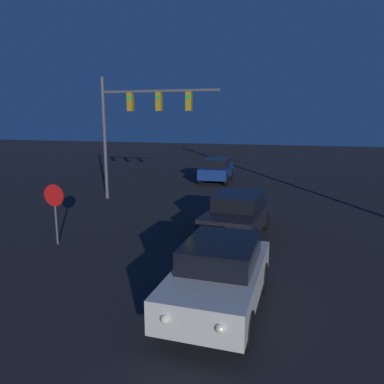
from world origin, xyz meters
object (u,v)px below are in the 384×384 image
(car_mid, at_px, (238,214))
(stop_sign, at_px, (55,203))
(traffic_signal_mast, at_px, (136,116))
(car_near, at_px, (219,274))
(car_far, at_px, (216,170))

(car_mid, relative_size, stop_sign, 1.99)
(traffic_signal_mast, bearing_deg, car_near, -57.28)
(car_near, bearing_deg, car_far, -76.26)
(car_near, relative_size, stop_sign, 1.96)
(car_near, xyz_separation_m, car_mid, (-0.45, 5.43, 0.00))
(car_near, xyz_separation_m, traffic_signal_mast, (-6.42, 9.99, 3.55))
(car_near, xyz_separation_m, car_far, (-3.70, 16.76, 0.00))
(car_near, relative_size, traffic_signal_mast, 0.65)
(car_near, distance_m, car_mid, 5.45)
(car_mid, distance_m, traffic_signal_mast, 8.30)
(car_far, xyz_separation_m, stop_sign, (-2.56, -13.96, 0.64))
(traffic_signal_mast, bearing_deg, car_mid, -37.39)
(car_near, height_order, traffic_signal_mast, traffic_signal_mast)
(traffic_signal_mast, height_order, stop_sign, traffic_signal_mast)
(car_far, height_order, traffic_signal_mast, traffic_signal_mast)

